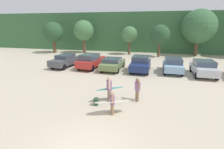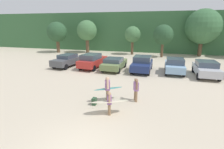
# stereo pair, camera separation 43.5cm
# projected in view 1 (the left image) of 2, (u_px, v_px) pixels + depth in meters

# --- Properties ---
(hillside_ridge) EXTENTS (108.00, 12.00, 7.02)m
(hillside_ridge) POSITION_uv_depth(u_px,v_px,m) (143.00, 31.00, 36.49)
(hillside_ridge) COLOR #38663D
(hillside_ridge) RESTS_ON ground_plane
(tree_far_right) EXTENTS (3.45, 3.45, 5.34)m
(tree_far_right) POSITION_uv_depth(u_px,v_px,m) (53.00, 32.00, 30.57)
(tree_far_right) COLOR brown
(tree_far_right) RESTS_ON ground_plane
(tree_center) EXTENTS (3.47, 3.47, 5.61)m
(tree_center) POSITION_uv_depth(u_px,v_px,m) (84.00, 31.00, 30.41)
(tree_center) COLOR brown
(tree_center) RESTS_ON ground_plane
(tree_center_left) EXTENTS (2.61, 2.61, 4.61)m
(tree_center_left) POSITION_uv_depth(u_px,v_px,m) (129.00, 35.00, 28.87)
(tree_center_left) COLOR brown
(tree_center_left) RESTS_ON ground_plane
(tree_left) EXTENTS (2.95, 2.95, 4.88)m
(tree_left) POSITION_uv_depth(u_px,v_px,m) (160.00, 35.00, 26.54)
(tree_left) COLOR brown
(tree_left) RESTS_ON ground_plane
(tree_ridge_back) EXTENTS (5.31, 5.31, 7.21)m
(tree_ridge_back) POSITION_uv_depth(u_px,v_px,m) (199.00, 27.00, 27.43)
(tree_ridge_back) COLOR brown
(tree_ridge_back) RESTS_ON ground_plane
(parked_car_dark_gray) EXTENTS (2.27, 4.23, 1.44)m
(parked_car_dark_gray) POSITION_uv_depth(u_px,v_px,m) (65.00, 60.00, 20.70)
(parked_car_dark_gray) COLOR #4C4F54
(parked_car_dark_gray) RESTS_ON ground_plane
(parked_car_red) EXTENTS (2.28, 4.51, 1.67)m
(parked_car_red) POSITION_uv_depth(u_px,v_px,m) (91.00, 61.00, 20.08)
(parked_car_red) COLOR #B72D28
(parked_car_red) RESTS_ON ground_plane
(parked_car_olive_green) EXTENTS (2.06, 4.41, 1.34)m
(parked_car_olive_green) POSITION_uv_depth(u_px,v_px,m) (113.00, 63.00, 19.41)
(parked_car_olive_green) COLOR #6B7F4C
(parked_car_olive_green) RESTS_ON ground_plane
(parked_car_navy) EXTENTS (2.02, 4.19, 1.64)m
(parked_car_navy) POSITION_uv_depth(u_px,v_px,m) (141.00, 64.00, 18.77)
(parked_car_navy) COLOR navy
(parked_car_navy) RESTS_ON ground_plane
(parked_car_sky_blue) EXTENTS (1.86, 4.04, 1.56)m
(parked_car_sky_blue) POSITION_uv_depth(u_px,v_px,m) (173.00, 65.00, 18.25)
(parked_car_sky_blue) COLOR #84ADD1
(parked_car_sky_blue) RESTS_ON ground_plane
(parked_car_silver) EXTENTS (1.94, 4.06, 1.50)m
(parked_car_silver) POSITION_uv_depth(u_px,v_px,m) (204.00, 68.00, 17.11)
(parked_car_silver) COLOR silver
(parked_car_silver) RESTS_ON ground_plane
(person_adult) EXTENTS (0.43, 0.73, 1.68)m
(person_adult) POSITION_uv_depth(u_px,v_px,m) (109.00, 88.00, 11.25)
(person_adult) COLOR #8C6B4C
(person_adult) RESTS_ON ground_plane
(person_child) EXTENTS (0.34, 0.55, 1.32)m
(person_child) POSITION_uv_depth(u_px,v_px,m) (112.00, 102.00, 9.66)
(person_child) COLOR #8C6B4C
(person_child) RESTS_ON ground_plane
(person_companion) EXTENTS (0.39, 0.66, 1.53)m
(person_companion) POSITION_uv_depth(u_px,v_px,m) (137.00, 88.00, 11.38)
(person_companion) COLOR #8C6B4C
(person_companion) RESTS_ON ground_plane
(surfboard_teal) EXTENTS (1.89, 1.55, 0.18)m
(surfboard_teal) POSITION_uv_depth(u_px,v_px,m) (110.00, 89.00, 11.39)
(surfboard_teal) COLOR teal
(surfboard_cream) EXTENTS (2.16, 1.42, 0.19)m
(surfboard_cream) POSITION_uv_depth(u_px,v_px,m) (113.00, 101.00, 9.69)
(surfboard_cream) COLOR beige
(backpack_dropped) EXTENTS (0.24, 0.34, 0.45)m
(backpack_dropped) POSITION_uv_depth(u_px,v_px,m) (96.00, 102.00, 10.91)
(backpack_dropped) COLOR #2D4C33
(backpack_dropped) RESTS_ON ground_plane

